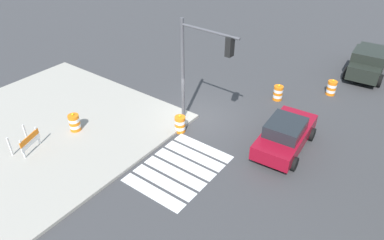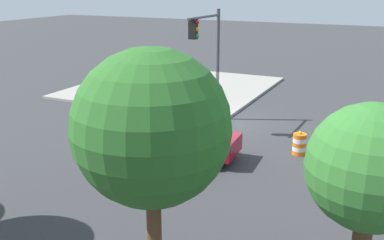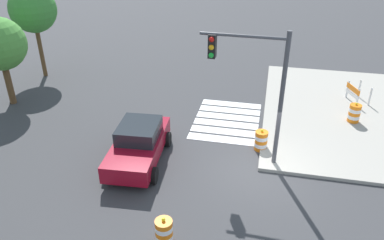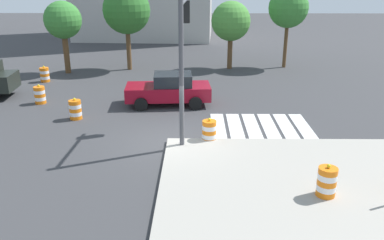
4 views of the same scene
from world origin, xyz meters
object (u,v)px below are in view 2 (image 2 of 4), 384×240
at_px(construction_barricade, 146,79).
at_px(traffic_barrel_on_sidewalk, 176,86).
at_px(traffic_barrel_near_corner, 194,111).
at_px(street_tree_streetside_mid, 152,129).
at_px(street_tree_streetside_near, 370,170).
at_px(traffic_light_pole, 208,47).
at_px(sports_car, 184,138).
at_px(traffic_barrel_crosswalk_end, 357,176).
at_px(traffic_barrel_median_near, 299,144).

bearing_deg(construction_barricade, traffic_barrel_on_sidewalk, 170.98).
xyz_separation_m(traffic_barrel_near_corner, construction_barricade, (5.72, -4.72, 0.27)).
bearing_deg(street_tree_streetside_mid, street_tree_streetside_near, -164.42).
bearing_deg(traffic_barrel_near_corner, traffic_light_pole, 152.53).
bearing_deg(street_tree_streetside_near, sports_car, -43.53).
distance_m(construction_barricade, street_tree_streetside_near, 22.76).
distance_m(traffic_barrel_near_corner, construction_barricade, 7.42).
bearing_deg(traffic_barrel_near_corner, sports_car, 111.08).
distance_m(traffic_barrel_near_corner, street_tree_streetside_mid, 14.69).
relative_size(sports_car, street_tree_streetside_mid, 0.77).
relative_size(traffic_barrel_near_corner, construction_barricade, 0.71).
bearing_deg(traffic_barrel_on_sidewalk, sports_car, 119.34).
bearing_deg(construction_barricade, street_tree_streetside_near, 131.99).
bearing_deg(traffic_barrel_on_sidewalk, traffic_barrel_crosswalk_end, 141.95).
bearing_deg(street_tree_streetside_near, traffic_barrel_on_sidewalk, -52.24).
height_order(traffic_barrel_on_sidewalk, street_tree_streetside_near, street_tree_streetside_near).
bearing_deg(sports_car, traffic_barrel_median_near, -151.54).
relative_size(traffic_barrel_crosswalk_end, traffic_light_pole, 0.19).
xyz_separation_m(traffic_barrel_median_near, street_tree_streetside_mid, (0.82, 10.53, 3.64)).
bearing_deg(traffic_barrel_crosswalk_end, traffic_barrel_median_near, -42.97).
height_order(traffic_barrel_near_corner, traffic_barrel_crosswalk_end, same).
bearing_deg(sports_car, street_tree_streetside_near, 136.47).
bearing_deg(sports_car, street_tree_streetside_mid, 112.42).
bearing_deg(traffic_light_pole, traffic_barrel_median_near, 157.24).
bearing_deg(traffic_barrel_on_sidewalk, traffic_light_pole, 131.77).
bearing_deg(traffic_barrel_on_sidewalk, street_tree_streetside_mid, 116.19).
relative_size(traffic_barrel_near_corner, traffic_barrel_crosswalk_end, 1.00).
distance_m(sports_car, traffic_barrel_on_sidewalk, 10.67).
height_order(traffic_barrel_median_near, traffic_barrel_on_sidewalk, traffic_barrel_on_sidewalk).
relative_size(construction_barricade, street_tree_streetside_near, 0.30).
xyz_separation_m(traffic_barrel_near_corner, traffic_barrel_median_near, (-6.13, 2.68, 0.00)).
distance_m(traffic_barrel_crosswalk_end, traffic_barrel_on_sidewalk, 15.24).
distance_m(traffic_barrel_crosswalk_end, street_tree_streetside_near, 7.68).
distance_m(traffic_barrel_median_near, traffic_barrel_on_sidewalk, 11.77).
xyz_separation_m(sports_car, traffic_barrel_near_corner, (1.91, -4.97, -0.36)).
height_order(sports_car, traffic_barrel_near_corner, sports_car).
bearing_deg(traffic_barrel_on_sidewalk, traffic_barrel_median_near, 143.41).
xyz_separation_m(traffic_light_pole, street_tree_streetside_near, (-8.35, 11.53, -0.39)).
xyz_separation_m(sports_car, traffic_light_pole, (0.87, -4.42, 3.10)).
relative_size(traffic_barrel_crosswalk_end, construction_barricade, 0.71).
distance_m(sports_car, traffic_barrel_near_corner, 5.33).
xyz_separation_m(traffic_barrel_on_sidewalk, street_tree_streetside_near, (-12.71, 16.40, 2.91)).
distance_m(traffic_barrel_on_sidewalk, construction_barricade, 2.44).
bearing_deg(traffic_barrel_near_corner, street_tree_streetside_near, 127.89).
xyz_separation_m(traffic_barrel_near_corner, street_tree_streetside_mid, (-5.31, 13.21, 3.64)).
bearing_deg(traffic_light_pole, street_tree_streetside_near, 125.91).
height_order(sports_car, construction_barricade, sports_car).
relative_size(traffic_barrel_crosswalk_end, street_tree_streetside_near, 0.21).
height_order(sports_car, traffic_light_pole, traffic_light_pole).
bearing_deg(traffic_barrel_on_sidewalk, construction_barricade, -9.02).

